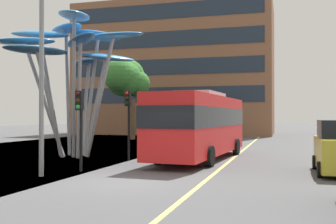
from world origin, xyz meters
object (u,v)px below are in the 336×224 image
street_lamp (50,30)px  leaf_sculpture (72,47)px  red_bus (201,123)px  traffic_light_island_mid (160,111)px  traffic_light_kerb_near (80,113)px  traffic_light_kerb_far (128,110)px

street_lamp → leaf_sculpture: bearing=113.0°
red_bus → traffic_light_island_mid: bearing=128.6°
leaf_sculpture → traffic_light_kerb_near: (3.64, -5.97, -3.85)m
traffic_light_island_mid → street_lamp: size_ratio=0.41×
traffic_light_kerb_far → traffic_light_island_mid: (-0.12, 6.05, 0.01)m
leaf_sculpture → traffic_light_island_mid: leaf_sculpture is taller
street_lamp → traffic_light_kerb_near: bearing=73.7°
traffic_light_kerb_near → traffic_light_kerb_far: traffic_light_kerb_far is taller
red_bus → traffic_light_island_mid: (-3.63, 4.55, 0.67)m
red_bus → traffic_light_kerb_near: bearing=-122.2°
leaf_sculpture → traffic_light_kerb_far: leaf_sculpture is taller
traffic_light_kerb_near → traffic_light_island_mid: 10.64m
traffic_light_kerb_far → red_bus: bearing=23.1°
traffic_light_kerb_far → traffic_light_kerb_near: bearing=-94.1°
red_bus → traffic_light_kerb_far: 3.87m
red_bus → street_lamp: street_lamp is taller
traffic_light_island_mid → street_lamp: 12.55m
traffic_light_kerb_near → traffic_light_kerb_far: size_ratio=0.92×
red_bus → street_lamp: (-4.29, -7.63, 3.61)m
red_bus → traffic_light_kerb_near: (-3.84, -6.09, 0.47)m
red_bus → traffic_light_kerb_near: 7.22m
leaf_sculpture → traffic_light_island_mid: (3.86, 4.67, -3.64)m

